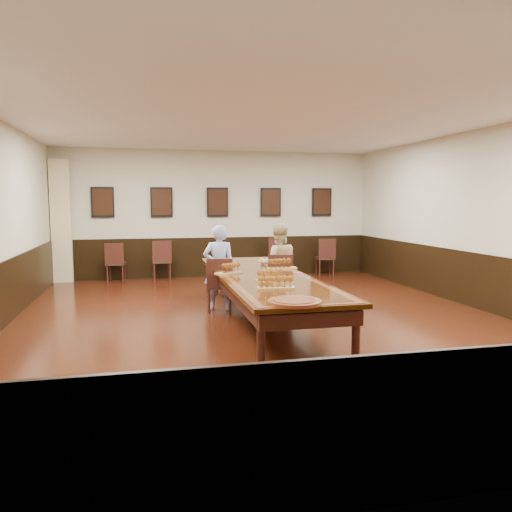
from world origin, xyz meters
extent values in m
cube|color=black|center=(0.00, 0.00, -0.01)|extent=(8.00, 10.00, 0.02)
cube|color=white|center=(0.00, 0.00, 3.21)|extent=(8.00, 10.00, 0.02)
cube|color=beige|center=(0.00, 5.01, 1.60)|extent=(8.00, 0.02, 3.20)
cube|color=beige|center=(0.00, -5.01, 1.60)|extent=(8.00, 0.02, 3.20)
cube|color=beige|center=(4.01, 0.00, 1.60)|extent=(0.02, 10.00, 3.20)
imported|color=#5168CB|center=(-0.57, 0.95, 0.76)|extent=(0.60, 0.43, 1.52)
imported|color=#D1BA82|center=(0.58, 1.19, 0.76)|extent=(0.82, 0.68, 1.51)
cube|color=#CF458C|center=(0.60, 0.04, 0.76)|extent=(0.15, 0.17, 0.01)
cube|color=beige|center=(-3.75, 4.82, 1.45)|extent=(0.45, 0.18, 2.90)
cube|color=black|center=(0.00, 4.98, 0.50)|extent=(7.98, 0.04, 1.00)
cube|color=black|center=(0.00, -4.98, 0.50)|extent=(7.98, 0.04, 1.00)
cube|color=black|center=(3.98, 0.00, 0.50)|extent=(0.04, 9.98, 1.00)
cube|color=black|center=(0.00, 0.00, 0.72)|extent=(1.40, 5.00, 0.06)
cube|color=brown|center=(0.00, 0.00, 0.75)|extent=(1.28, 4.88, 0.00)
cube|color=black|center=(0.00, 0.00, 0.75)|extent=(1.10, 4.70, 0.00)
cube|color=black|center=(0.00, 0.00, 0.57)|extent=(1.25, 4.85, 0.18)
cylinder|color=black|center=(-0.58, -2.32, 0.34)|extent=(0.10, 0.10, 0.69)
cylinder|color=black|center=(0.58, -2.32, 0.34)|extent=(0.10, 0.10, 0.69)
cylinder|color=black|center=(-0.58, 2.32, 0.34)|extent=(0.10, 0.10, 0.69)
cylinder|color=black|center=(0.58, 2.32, 0.34)|extent=(0.10, 0.10, 0.69)
cube|color=black|center=(-2.80, 4.94, 1.90)|extent=(0.54, 0.03, 0.74)
cube|color=black|center=(-2.80, 4.92, 1.90)|extent=(0.46, 0.01, 0.64)
cube|color=black|center=(-1.40, 4.94, 1.90)|extent=(0.54, 0.03, 0.74)
cube|color=black|center=(-1.40, 4.92, 1.90)|extent=(0.46, 0.01, 0.64)
cube|color=black|center=(0.00, 4.94, 1.90)|extent=(0.54, 0.03, 0.74)
cube|color=black|center=(0.00, 4.92, 1.90)|extent=(0.46, 0.01, 0.64)
cube|color=black|center=(1.40, 4.94, 1.90)|extent=(0.54, 0.03, 0.74)
cube|color=black|center=(1.40, 4.92, 1.90)|extent=(0.46, 0.01, 0.64)
cube|color=black|center=(2.80, 4.94, 1.90)|extent=(0.54, 0.03, 0.74)
cube|color=black|center=(2.80, 4.92, 1.90)|extent=(0.46, 0.01, 0.64)
cube|color=#A68A45|center=(-0.52, 0.23, 0.77)|extent=(0.49, 0.35, 0.03)
cube|color=#A68A45|center=(0.47, 0.56, 0.77)|extent=(0.52, 0.18, 0.03)
cube|color=#A68A45|center=(-0.03, -0.58, 0.76)|extent=(0.46, 0.22, 0.03)
cube|color=#A68A45|center=(-0.14, -1.32, 0.77)|extent=(0.51, 0.20, 0.03)
cylinder|color=#B40C11|center=(0.23, -0.42, 0.76)|extent=(0.20, 0.20, 0.02)
cylinder|color=silver|center=(0.23, -0.42, 0.77)|extent=(0.11, 0.11, 0.01)
cylinder|color=#5F2613|center=(-0.17, -2.28, 0.77)|extent=(0.67, 0.67, 0.04)
cylinder|color=brown|center=(-0.17, -2.28, 0.80)|extent=(0.53, 0.53, 0.01)
camera|label=1|loc=(-1.86, -7.70, 1.93)|focal=35.00mm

